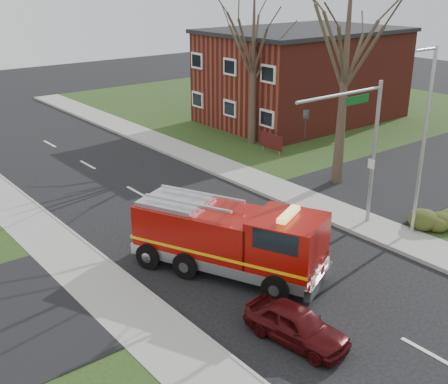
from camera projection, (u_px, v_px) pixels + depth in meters
ground at (293, 278)px, 21.92m from camera, size 120.00×120.00×0.00m
sidewalk_right at (389, 234)px, 25.49m from camera, size 2.40×80.00×0.15m
sidewalk_left at (158, 336)px, 18.29m from camera, size 2.40×80.00×0.15m
brick_building at (303, 75)px, 44.79m from camera, size 15.40×10.40×7.25m
health_center_sign at (271, 142)px, 36.83m from camera, size 0.12×2.00×1.40m
hedge_corner at (445, 215)px, 26.21m from camera, size 2.80×2.00×0.90m
bare_tree_near at (347, 51)px, 29.16m from camera, size 6.00×6.00×12.00m
bare_tree_far at (254, 50)px, 36.93m from camera, size 5.25×5.25×10.50m
traffic_signal_mast at (358, 132)px, 24.35m from camera, size 5.29×0.18×6.80m
streetlight_pole at (424, 138)px, 24.07m from camera, size 1.48×0.16×8.40m
fire_engine at (231, 240)px, 21.95m from camera, size 5.40×7.90×3.03m
parked_car_maroon at (296, 325)px, 17.93m from camera, size 1.98×3.75×1.22m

